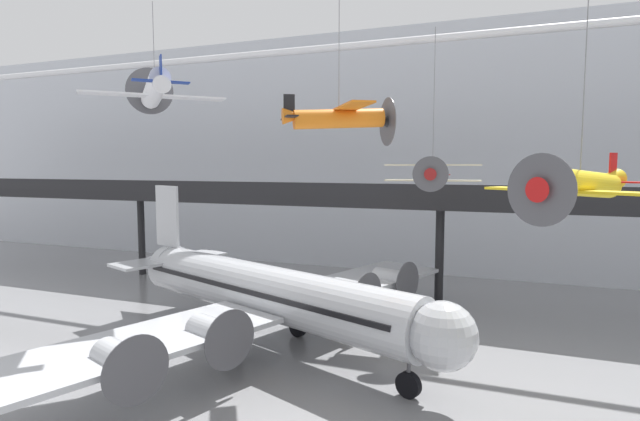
# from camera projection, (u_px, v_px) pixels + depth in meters

# --- Properties ---
(hangar_back_wall) EXTENTS (140.00, 3.00, 25.46)m
(hangar_back_wall) POSITION_uv_depth(u_px,v_px,m) (458.00, 151.00, 51.18)
(hangar_back_wall) COLOR silver
(hangar_back_wall) RESTS_ON ground
(mezzanine_walkway) EXTENTS (110.00, 3.20, 9.84)m
(mezzanine_walkway) POSITION_uv_depth(u_px,v_px,m) (439.00, 205.00, 39.31)
(mezzanine_walkway) COLOR black
(mezzanine_walkway) RESTS_ON ground
(ceiling_truss_beam) EXTENTS (120.00, 0.60, 0.60)m
(ceiling_truss_beam) POSITION_uv_depth(u_px,v_px,m) (441.00, 38.00, 37.57)
(ceiling_truss_beam) COLOR silver
(airliner_silver_main) EXTENTS (27.00, 31.57, 9.74)m
(airliner_silver_main) POSITION_uv_depth(u_px,v_px,m) (264.00, 292.00, 30.94)
(airliner_silver_main) COLOR #B7BABF
(airliner_silver_main) RESTS_ON ground
(suspended_plane_cream_biplane) EXTENTS (6.35, 5.18, 10.73)m
(suspended_plane_cream_biplane) POSITION_uv_depth(u_px,v_px,m) (432.00, 174.00, 33.51)
(suspended_plane_cream_biplane) COLOR beige
(suspended_plane_white_twin) EXTENTS (6.93, 6.93, 6.05)m
(suspended_plane_white_twin) POSITION_uv_depth(u_px,v_px,m) (155.00, 90.00, 28.67)
(suspended_plane_white_twin) COLOR silver
(suspended_plane_yellow_lowwing) EXTENTS (6.59, 6.02, 11.16)m
(suspended_plane_yellow_lowwing) POSITION_uv_depth(u_px,v_px,m) (580.00, 184.00, 18.63)
(suspended_plane_yellow_lowwing) COLOR yellow
(suspended_plane_orange_highwing) EXTENTS (6.16, 6.75, 8.16)m
(suspended_plane_orange_highwing) POSITION_uv_depth(u_px,v_px,m) (339.00, 118.00, 26.27)
(suspended_plane_orange_highwing) COLOR orange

